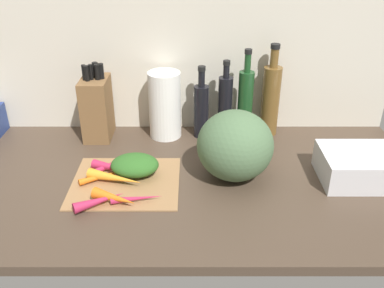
{
  "coord_description": "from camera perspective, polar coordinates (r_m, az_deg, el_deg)",
  "views": [
    {
      "loc": [
        10.05,
        -115.29,
        73.97
      ],
      "look_at": [
        10.11,
        -0.71,
        12.36
      ],
      "focal_mm": 39.67,
      "sensor_mm": 36.0,
      "label": 1
    }
  ],
  "objects": [
    {
      "name": "carrot_greens_pile",
      "position": [
        1.36,
        -7.74,
        -2.83
      ],
      "size": [
        15.38,
        11.83,
        6.51
      ],
      "primitive_type": "ellipsoid",
      "color": "#2D6023",
      "rests_on": "cutting_board"
    },
    {
      "name": "paper_towel_roll",
      "position": [
        1.58,
        -3.72,
        5.25
      ],
      "size": [
        11.88,
        11.88,
        25.02
      ],
      "primitive_type": "cylinder",
      "color": "white",
      "rests_on": "ground_plane"
    },
    {
      "name": "carrot_5",
      "position": [
        1.25,
        -12.39,
        -7.47
      ],
      "size": [
        14.47,
        10.21,
        3.16
      ],
      "primitive_type": "cone",
      "rotation": [
        0.0,
        1.57,
        0.53
      ],
      "color": "#B2264C",
      "rests_on": "cutting_board"
    },
    {
      "name": "carrot_4",
      "position": [
        1.37,
        -11.57,
        -4.15
      ],
      "size": [
        15.9,
        10.08,
        2.04
      ],
      "primitive_type": "cone",
      "rotation": [
        0.0,
        1.57,
        0.51
      ],
      "color": "orange",
      "rests_on": "cutting_board"
    },
    {
      "name": "carrot_2",
      "position": [
        1.34,
        -10.35,
        -4.51
      ],
      "size": [
        18.16,
        8.82,
        3.48
      ],
      "primitive_type": "cone",
      "rotation": [
        0.0,
        1.57,
        -0.31
      ],
      "color": "orange",
      "rests_on": "cutting_board"
    },
    {
      "name": "carrot_3",
      "position": [
        1.39,
        -9.98,
        -3.24
      ],
      "size": [
        17.85,
        8.68,
        3.13
      ],
      "primitive_type": "cone",
      "rotation": [
        0.0,
        1.57,
        -0.33
      ],
      "color": "#B2264C",
      "rests_on": "cutting_board"
    },
    {
      "name": "bottle_0",
      "position": [
        1.58,
        1.22,
        4.69
      ],
      "size": [
        5.59,
        5.59,
        27.41
      ],
      "color": "black",
      "rests_on": "ground_plane"
    },
    {
      "name": "ground_plane",
      "position": [
        1.38,
        -4.21,
        -4.93
      ],
      "size": [
        170.0,
        80.0,
        3.0
      ],
      "primitive_type": "cube",
      "color": "#47382B"
    },
    {
      "name": "dish_rack",
      "position": [
        1.44,
        22.11,
        -2.79
      ],
      "size": [
        27.26,
        19.5,
        9.33
      ],
      "primitive_type": "cube",
      "color": "silver",
      "rests_on": "ground_plane"
    },
    {
      "name": "knife_block",
      "position": [
        1.61,
        -12.7,
        4.83
      ],
      "size": [
        9.68,
        14.64,
        28.39
      ],
      "color": "brown",
      "rests_on": "ground_plane"
    },
    {
      "name": "winter_squash",
      "position": [
        1.32,
        5.79,
        -0.2
      ],
      "size": [
        23.92,
        23.78,
        22.3
      ],
      "primitive_type": "ellipsoid",
      "color": "#4C6B47",
      "rests_on": "ground_plane"
    },
    {
      "name": "bottle_2",
      "position": [
        1.56,
        7.12,
        5.41
      ],
      "size": [
        5.51,
        5.51,
        34.01
      ],
      "color": "#19421E",
      "rests_on": "ground_plane"
    },
    {
      "name": "wall_back",
      "position": [
        1.6,
        -3.71,
        12.29
      ],
      "size": [
        170.0,
        3.0,
        60.0
      ],
      "primitive_type": "cube",
      "color": "beige",
      "rests_on": "ground_plane"
    },
    {
      "name": "carrot_1",
      "position": [
        1.25,
        -10.39,
        -7.15
      ],
      "size": [
        14.08,
        8.57,
        3.54
      ],
      "primitive_type": "cone",
      "rotation": [
        0.0,
        1.57,
        -0.4
      ],
      "color": "orange",
      "rests_on": "cutting_board"
    },
    {
      "name": "carrot_6",
      "position": [
        1.25,
        -7.45,
        -7.27
      ],
      "size": [
        15.13,
        4.44,
        2.02
      ],
      "primitive_type": "cone",
      "rotation": [
        0.0,
        1.57,
        0.16
      ],
      "color": "#B2264C",
      "rests_on": "cutting_board"
    },
    {
      "name": "carrot_0",
      "position": [
        1.43,
        -10.57,
        -2.56
      ],
      "size": [
        11.04,
        12.49,
        2.08
      ],
      "primitive_type": "cone",
      "rotation": [
        0.0,
        1.57,
        0.87
      ],
      "color": "#B2264C",
      "rests_on": "cutting_board"
    },
    {
      "name": "cutting_board",
      "position": [
        1.35,
        -8.93,
        -5.04
      ],
      "size": [
        33.54,
        29.61,
        0.8
      ],
      "primitive_type": "cube",
      "color": "#997047",
      "rests_on": "ground_plane"
    },
    {
      "name": "bottle_1",
      "position": [
        1.57,
        4.43,
        5.11
      ],
      "size": [
        5.27,
        5.27,
        29.72
      ],
      "color": "black",
      "rests_on": "ground_plane"
    },
    {
      "name": "bottle_3",
      "position": [
        1.61,
        10.49,
        6.03
      ],
      "size": [
        6.75,
        6.75,
        34.71
      ],
      "color": "brown",
      "rests_on": "ground_plane"
    }
  ]
}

